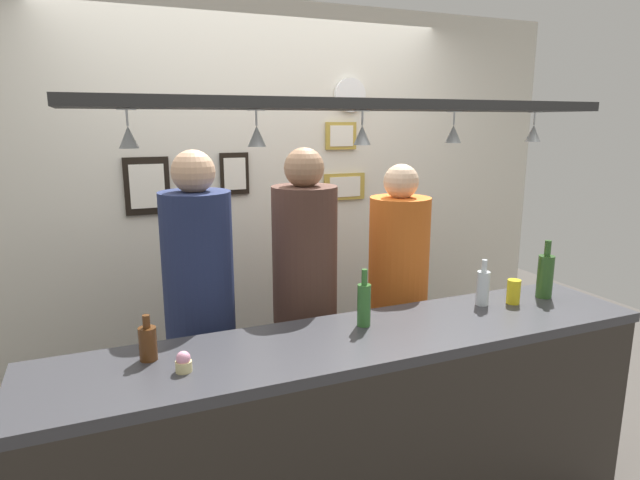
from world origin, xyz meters
name	(u,v)px	position (x,y,z in m)	size (l,w,h in m)	color
back_wall	(261,210)	(0.00, 1.10, 1.30)	(4.40, 0.06, 2.60)	silver
bar_counter	(377,419)	(0.00, -0.50, 0.66)	(2.70, 0.55, 0.98)	#38383D
overhead_glass_rack	(359,105)	(0.00, -0.30, 1.93)	(2.20, 0.36, 0.04)	black
hanging_wineglass_far_left	(128,136)	(-0.87, -0.28, 1.82)	(0.07, 0.07, 0.13)	silver
hanging_wineglass_left	(257,135)	(-0.43, -0.33, 1.82)	(0.07, 0.07, 0.13)	silver
hanging_wineglass_center_left	(362,134)	(-0.01, -0.36, 1.82)	(0.07, 0.07, 0.13)	silver
hanging_wineglass_center	(453,133)	(0.44, -0.33, 1.82)	(0.07, 0.07, 0.13)	silver
hanging_wineglass_center_right	(533,132)	(0.86, -0.35, 1.82)	(0.07, 0.07, 0.13)	silver
person_left_navy_shirt	(199,292)	(-0.57, 0.28, 1.05)	(0.34, 0.34, 1.74)	#2D334C
person_middle_brown_shirt	(305,280)	(-0.01, 0.28, 1.05)	(0.34, 0.34, 1.74)	#2D334C
person_right_orange_shirt	(398,279)	(0.56, 0.28, 0.99)	(0.34, 0.34, 1.64)	#2D334C
bottle_champagne_green	(545,275)	(1.10, -0.27, 1.10)	(0.08, 0.08, 0.30)	#2D5623
bottle_beer_green_import	(364,303)	(0.06, -0.26, 1.08)	(0.06, 0.06, 0.26)	#336B2D
bottle_soda_clear	(483,287)	(0.73, -0.24, 1.07)	(0.06, 0.06, 0.23)	silver
bottle_beer_brown_stubby	(148,342)	(-0.86, -0.25, 1.05)	(0.07, 0.07, 0.18)	#512D14
drink_can	(513,292)	(0.89, -0.28, 1.04)	(0.07, 0.07, 0.12)	yellow
cupcake	(184,362)	(-0.75, -0.40, 1.01)	(0.06, 0.06, 0.08)	beige
picture_frame_upper_small	(341,136)	(0.56, 1.06, 1.77)	(0.22, 0.02, 0.18)	#B29338
picture_frame_caricature	(147,186)	(-0.70, 1.06, 1.49)	(0.26, 0.02, 0.34)	black
picture_frame_crest	(234,174)	(-0.18, 1.06, 1.55)	(0.18, 0.02, 0.26)	black
picture_frame_lower_pair	(345,187)	(0.59, 1.06, 1.43)	(0.30, 0.02, 0.18)	#B29338
wall_clock	(350,95)	(0.62, 1.05, 2.04)	(0.22, 0.22, 0.03)	white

